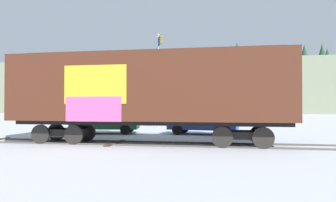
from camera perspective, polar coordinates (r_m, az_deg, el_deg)
ground_plane at (r=14.97m, az=1.39°, el=-7.83°), size 260.00×260.00×0.00m
track at (r=15.05m, az=-1.17°, el=-7.64°), size 60.02×3.02×0.08m
freight_car at (r=15.10m, az=-3.48°, el=2.08°), size 13.12×3.16×4.46m
flagpole at (r=26.96m, az=-1.62°, el=6.06°), size 0.66×1.37×7.96m
hillside at (r=93.88m, az=7.66°, el=2.06°), size 131.04×35.36×18.38m
parked_car_green at (r=21.51m, az=-11.27°, el=-3.47°), size 4.51×2.41×1.69m
parked_car_blue at (r=20.57m, az=6.13°, el=-3.77°), size 4.56×2.45×1.52m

